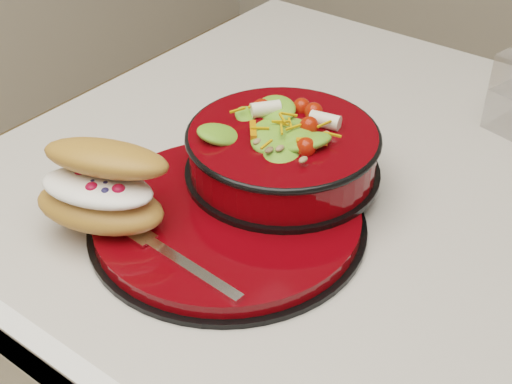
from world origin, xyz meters
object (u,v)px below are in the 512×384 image
Objects in this scene: croissant at (102,187)px; fork at (175,258)px; salad_bowl at (283,146)px; dinner_plate at (228,219)px.

croissant is 0.10m from fork.
salad_bowl is 1.41× the size of croissant.
dinner_plate is 0.10m from salad_bowl.
croissant is at bearing 91.24° from fork.
salad_bowl reaches higher than dinner_plate.
croissant is at bearing -118.74° from salad_bowl.
dinner_plate is at bearing 22.65° from croissant.
dinner_plate is at bearing 8.79° from fork.
salad_bowl is 0.17m from fork.
fork is (0.09, -0.00, -0.04)m from croissant.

